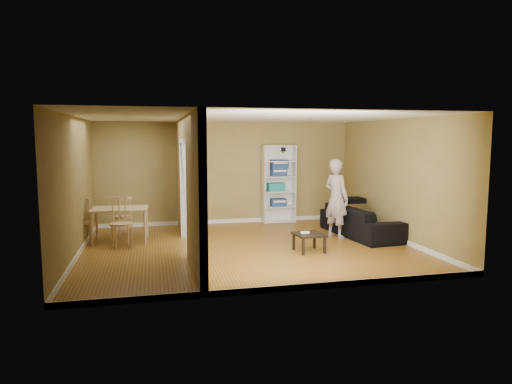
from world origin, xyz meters
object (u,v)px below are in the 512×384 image
sofa (361,216)px  chair_far (123,216)px  person (336,192)px  chair_left (81,221)px  coffee_table (309,236)px  dining_table (120,211)px  bookshelf (278,184)px  chair_near (121,222)px

sofa → chair_far: 5.38m
person → chair_left: bearing=59.1°
coffee_table → dining_table: (-3.63, 1.75, 0.34)m
sofa → person: person is taller
coffee_table → dining_table: size_ratio=0.47×
person → chair_far: (-4.61, 1.31, -0.58)m
coffee_table → chair_left: 4.76m
bookshelf → chair_far: 3.99m
coffee_table → chair_far: (-3.60, 2.42, 0.14)m
coffee_table → dining_table: 4.05m
dining_table → chair_far: 0.70m
sofa → dining_table: bearing=77.8°
dining_table → bookshelf: bearing=20.5°
sofa → dining_table: (-5.26, 0.61, 0.21)m
person → bookshelf: (-0.74, 2.11, -0.02)m
person → chair_left: (-5.43, 0.65, -0.55)m
chair_near → chair_left: bearing=131.5°
chair_left → chair_far: 1.06m
person → bookshelf: 2.23m
person → chair_near: 4.61m
bookshelf → coffee_table: size_ratio=3.72×
person → chair_far: size_ratio=2.31×
sofa → person: bearing=88.2°
sofa → coffee_table: (-1.63, -1.14, -0.13)m
chair_left → chair_near: 1.02m
dining_table → chair_far: chair_far is taller
chair_left → bookshelf: bearing=91.1°
chair_far → coffee_table: bearing=126.1°
sofa → chair_left: 6.08m
sofa → chair_left: chair_left is taller
person → chair_near: person is taller
chair_near → dining_table: bearing=81.2°
coffee_table → chair_left: (-4.42, 1.75, 0.16)m
chair_far → bookshelf: bearing=171.5°
bookshelf → dining_table: (-3.90, -1.46, -0.36)m
sofa → dining_table: 5.30m
bookshelf → chair_near: 4.36m
bookshelf → chair_left: bearing=-162.7°
person → chair_left: 5.50m
sofa → bookshelf: bookshelf is taller
bookshelf → chair_far: bearing=-168.5°
bookshelf → chair_near: (-3.84, -2.02, -0.50)m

